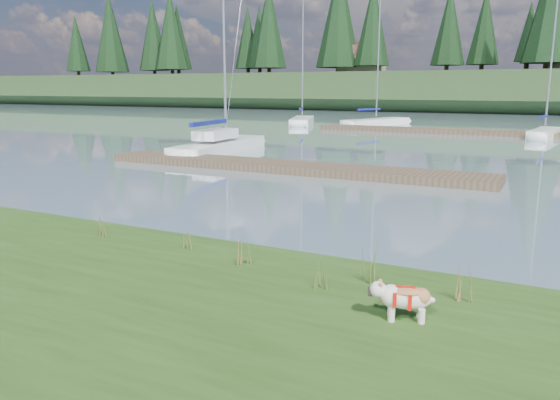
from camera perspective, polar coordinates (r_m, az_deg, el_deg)
The scene contains 23 objects.
ground at distance 40.50m, azimuth 19.44°, elevation 6.50°, with size 200.00×200.00×0.00m, color #829DAB.
bank at distance 7.50m, azimuth -25.29°, elevation -13.53°, with size 60.00×9.00×0.35m, color #2A4A18.
ridge at distance 83.18m, azimuth 23.87°, elevation 10.26°, with size 200.00×20.00×5.00m, color #1F3319.
bulldog at distance 7.13m, azimuth 12.90°, elevation -9.81°, with size 0.82×0.49×0.48m.
sailboat_main at distance 28.17m, azimuth -5.71°, elevation 5.96°, with size 2.65×8.69×12.34m.
dock_near at distance 21.48m, azimuth 0.56°, elevation 3.49°, with size 16.00×2.00×0.30m, color #4C3D2C.
dock_far at distance 40.27m, azimuth 22.29°, elevation 6.48°, with size 26.00×2.20×0.30m, color #4C3D2C.
sailboat_bg_0 at distance 49.36m, azimuth 2.40°, elevation 8.35°, with size 4.18×8.01×11.53m.
sailboat_bg_1 at distance 48.09m, azimuth 10.55°, elevation 8.08°, with size 4.44×8.42×12.45m.
sailboat_bg_2 at distance 39.92m, azimuth 26.03°, elevation 6.40°, with size 1.98×6.27×9.47m.
weed_0 at distance 10.05m, azimuth -9.67°, elevation -3.79°, with size 0.17×0.14×0.53m.
weed_1 at distance 9.03m, azimuth -3.73°, elevation -5.42°, with size 0.17×0.14×0.53m.
weed_2 at distance 8.29m, azimuth 9.22°, elevation -6.64°, with size 0.17×0.14×0.70m.
weed_3 at distance 11.23m, azimuth -18.02°, elevation -2.54°, with size 0.17×0.14×0.54m.
weed_4 at distance 8.04m, azimuth 4.43°, elevation -7.75°, with size 0.17×0.14×0.49m.
weed_5 at distance 7.95m, azimuth 18.65°, elevation -8.25°, with size 0.17×0.14×0.59m.
mud_lip at distance 10.55m, azimuth -5.99°, elevation -5.77°, with size 60.00×0.50×0.14m, color #33281C.
conifer_0 at distance 98.40m, azimuth -11.34°, elevation 17.01°, with size 5.72×5.72×14.15m.
conifer_1 at distance 93.27m, azimuth -2.15°, elevation 16.69°, with size 4.40×4.40×11.30m.
conifer_2 at distance 84.39m, azimuth 6.18°, elevation 18.69°, with size 6.60×6.60×16.05m.
conifer_3 at distance 83.88m, azimuth 17.24°, elevation 17.06°, with size 4.84×4.84×12.25m.
conifer_4 at distance 76.67m, azimuth 26.53°, elevation 17.95°, with size 6.16×6.16×15.10m.
house_0 at distance 84.70m, azimuth 8.55°, elevation 14.38°, with size 6.30×5.30×4.65m.
Camera 1 is at (5.56, -9.99, 3.23)m, focal length 35.00 mm.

